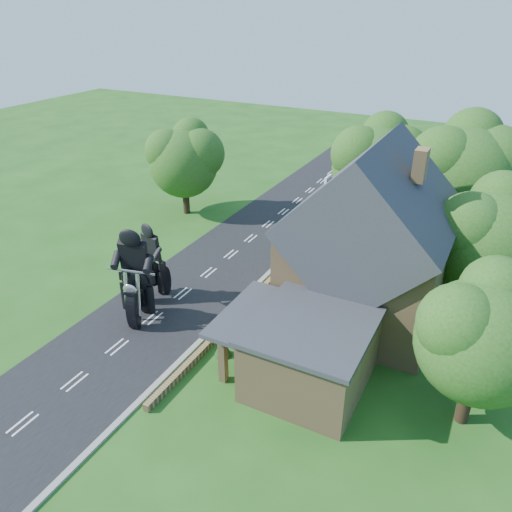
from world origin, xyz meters
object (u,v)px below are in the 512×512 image
at_px(annex, 309,352).
at_px(garden_wall, 259,293).
at_px(motorcycle_lead, 141,308).
at_px(motorcycle_follow, 156,287).
at_px(house, 369,247).

bearing_deg(annex, garden_wall, 133.84).
xyz_separation_m(annex, motorcycle_lead, (-10.25, 0.34, -0.90)).
height_order(garden_wall, motorcycle_lead, motorcycle_lead).
bearing_deg(motorcycle_follow, garden_wall, -135.91).
bearing_deg(house, motorcycle_follow, -160.61).
bearing_deg(motorcycle_lead, house, -162.29).
xyz_separation_m(garden_wall, annex, (5.57, -5.80, 1.57)).
height_order(garden_wall, motorcycle_follow, motorcycle_follow).
relative_size(annex, motorcycle_lead, 3.79).
relative_size(motorcycle_lead, motorcycle_follow, 1.16).
bearing_deg(house, motorcycle_lead, -149.26).
distance_m(garden_wall, motorcycle_lead, 7.22).
height_order(house, motorcycle_follow, house).
bearing_deg(motorcycle_lead, annex, 165.10).
xyz_separation_m(house, motorcycle_lead, (-10.87, -6.46, -3.48)).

